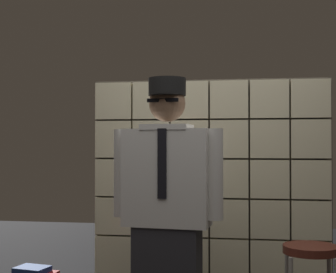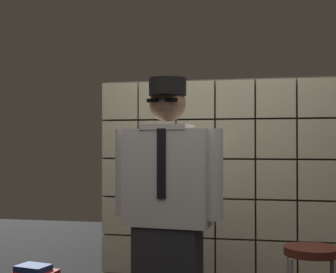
% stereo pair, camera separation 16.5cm
% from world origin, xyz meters
% --- Properties ---
extents(glass_block_wall, '(1.96, 0.10, 1.96)m').
position_xyz_m(glass_block_wall, '(0.00, 1.46, 0.96)').
color(glass_block_wall, beige).
rests_on(glass_block_wall, ground).
extents(standing_person, '(0.73, 0.34, 1.83)m').
position_xyz_m(standing_person, '(-0.21, 0.51, 0.95)').
color(standing_person, '#28282D').
rests_on(standing_person, ground).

